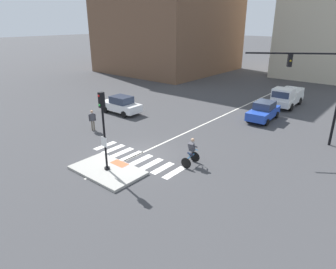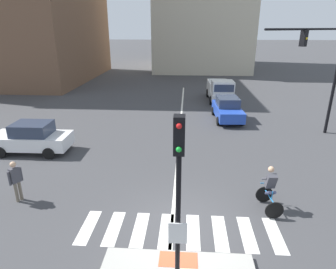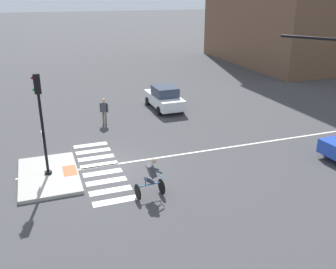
{
  "view_description": "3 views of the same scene",
  "coord_description": "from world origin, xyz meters",
  "px_view_note": "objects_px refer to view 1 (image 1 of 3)",
  "views": [
    {
      "loc": [
        12.55,
        -12.19,
        8.27
      ],
      "look_at": [
        0.37,
        2.53,
        0.88
      ],
      "focal_mm": 31.79,
      "sensor_mm": 36.0,
      "label": 1
    },
    {
      "loc": [
        0.14,
        -8.18,
        6.38
      ],
      "look_at": [
        -0.71,
        4.7,
        1.59
      ],
      "focal_mm": 31.18,
      "sensor_mm": 36.0,
      "label": 2
    },
    {
      "loc": [
        16.1,
        -2.65,
        7.85
      ],
      "look_at": [
        1.13,
        2.75,
        1.76
      ],
      "focal_mm": 40.1,
      "sensor_mm": 36.0,
      "label": 3
    }
  ],
  "objects_px": {
    "signal_pole": "(103,125)",
    "cyclist": "(191,151)",
    "traffic_light_mast": "(321,83)",
    "pedestrian_at_curb_left": "(92,119)",
    "car_white_cross_left": "(121,105)",
    "pickup_truck_white_eastbound_distant": "(286,98)",
    "car_blue_eastbound_far": "(264,111)"
  },
  "relations": [
    {
      "from": "signal_pole",
      "to": "cyclist",
      "type": "height_order",
      "value": "signal_pole"
    },
    {
      "from": "traffic_light_mast",
      "to": "pedestrian_at_curb_left",
      "type": "height_order",
      "value": "traffic_light_mast"
    },
    {
      "from": "signal_pole",
      "to": "car_white_cross_left",
      "type": "relative_size",
      "value": 1.1
    },
    {
      "from": "pickup_truck_white_eastbound_distant",
      "to": "pedestrian_at_curb_left",
      "type": "relative_size",
      "value": 3.09
    },
    {
      "from": "car_blue_eastbound_far",
      "to": "traffic_light_mast",
      "type": "bearing_deg",
      "value": -33.19
    },
    {
      "from": "signal_pole",
      "to": "car_blue_eastbound_far",
      "type": "distance_m",
      "value": 15.43
    },
    {
      "from": "car_blue_eastbound_far",
      "to": "pickup_truck_white_eastbound_distant",
      "type": "relative_size",
      "value": 0.81
    },
    {
      "from": "signal_pole",
      "to": "traffic_light_mast",
      "type": "distance_m",
      "value": 14.29
    },
    {
      "from": "pickup_truck_white_eastbound_distant",
      "to": "car_blue_eastbound_far",
      "type": "bearing_deg",
      "value": -90.37
    },
    {
      "from": "car_blue_eastbound_far",
      "to": "pedestrian_at_curb_left",
      "type": "distance_m",
      "value": 14.59
    },
    {
      "from": "cyclist",
      "to": "pedestrian_at_curb_left",
      "type": "height_order",
      "value": "cyclist"
    },
    {
      "from": "cyclist",
      "to": "signal_pole",
      "type": "bearing_deg",
      "value": -129.93
    },
    {
      "from": "traffic_light_mast",
      "to": "pedestrian_at_curb_left",
      "type": "xyz_separation_m",
      "value": [
        -14.16,
        -8.05,
        -3.39
      ]
    },
    {
      "from": "traffic_light_mast",
      "to": "pickup_truck_white_eastbound_distant",
      "type": "relative_size",
      "value": 1.26
    },
    {
      "from": "signal_pole",
      "to": "car_white_cross_left",
      "type": "height_order",
      "value": "signal_pole"
    },
    {
      "from": "car_blue_eastbound_far",
      "to": "car_white_cross_left",
      "type": "xyz_separation_m",
      "value": [
        -11.16,
        -6.58,
        0.0
      ]
    },
    {
      "from": "car_white_cross_left",
      "to": "cyclist",
      "type": "relative_size",
      "value": 2.46
    },
    {
      "from": "signal_pole",
      "to": "cyclist",
      "type": "xyz_separation_m",
      "value": [
        3.23,
        3.86,
        -2.02
      ]
    },
    {
      "from": "signal_pole",
      "to": "cyclist",
      "type": "distance_m",
      "value": 5.43
    },
    {
      "from": "car_white_cross_left",
      "to": "pedestrian_at_curb_left",
      "type": "xyz_separation_m",
      "value": [
        1.81,
        -4.62,
        0.17
      ]
    },
    {
      "from": "signal_pole",
      "to": "car_blue_eastbound_far",
      "type": "bearing_deg",
      "value": 78.41
    },
    {
      "from": "pedestrian_at_curb_left",
      "to": "traffic_light_mast",
      "type": "bearing_deg",
      "value": 29.61
    },
    {
      "from": "signal_pole",
      "to": "pedestrian_at_curb_left",
      "type": "bearing_deg",
      "value": 148.95
    },
    {
      "from": "signal_pole",
      "to": "car_blue_eastbound_far",
      "type": "relative_size",
      "value": 1.09
    },
    {
      "from": "car_white_cross_left",
      "to": "pickup_truck_white_eastbound_distant",
      "type": "height_order",
      "value": "pickup_truck_white_eastbound_distant"
    },
    {
      "from": "pedestrian_at_curb_left",
      "to": "pickup_truck_white_eastbound_distant",
      "type": "bearing_deg",
      "value": 60.51
    },
    {
      "from": "pickup_truck_white_eastbound_distant",
      "to": "pedestrian_at_curb_left",
      "type": "distance_m",
      "value": 19.06
    },
    {
      "from": "signal_pole",
      "to": "traffic_light_mast",
      "type": "height_order",
      "value": "traffic_light_mast"
    },
    {
      "from": "pickup_truck_white_eastbound_distant",
      "to": "pedestrian_at_curb_left",
      "type": "xyz_separation_m",
      "value": [
        -9.38,
        -16.59,
        0.0
      ]
    },
    {
      "from": "car_blue_eastbound_far",
      "to": "pedestrian_at_curb_left",
      "type": "height_order",
      "value": "pedestrian_at_curb_left"
    },
    {
      "from": "car_blue_eastbound_far",
      "to": "cyclist",
      "type": "relative_size",
      "value": 2.49
    },
    {
      "from": "pickup_truck_white_eastbound_distant",
      "to": "cyclist",
      "type": "bearing_deg",
      "value": -89.56
    }
  ]
}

